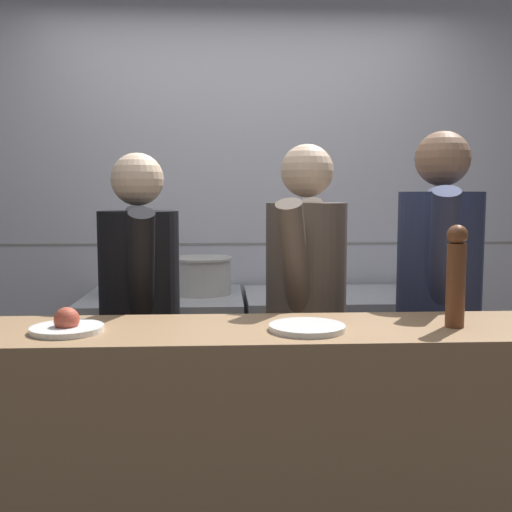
% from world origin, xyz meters
% --- Properties ---
extents(wall_back_tiled, '(8.00, 0.06, 2.60)m').
position_xyz_m(wall_back_tiled, '(0.00, 1.50, 1.30)').
color(wall_back_tiled, silver).
rests_on(wall_back_tiled, ground_plane).
extents(oven_range, '(0.83, 0.71, 0.91)m').
position_xyz_m(oven_range, '(-0.42, 1.10, 0.46)').
color(oven_range, '#38383D').
rests_on(oven_range, ground_plane).
extents(prep_counter, '(1.13, 0.65, 0.91)m').
position_xyz_m(prep_counter, '(0.58, 1.10, 0.45)').
color(prep_counter, '#B7BABF').
rests_on(prep_counter, ground_plane).
extents(pass_counter, '(2.50, 0.45, 1.02)m').
position_xyz_m(pass_counter, '(0.16, -0.18, 0.50)').
color(pass_counter, '#93704C').
rests_on(pass_counter, ground_plane).
extents(stock_pot, '(0.31, 0.31, 0.20)m').
position_xyz_m(stock_pot, '(-0.60, 1.09, 1.02)').
color(stock_pot, '#B7BABF').
rests_on(stock_pot, oven_range).
extents(sauce_pot, '(0.33, 0.33, 0.20)m').
position_xyz_m(sauce_pot, '(-0.22, 1.14, 1.01)').
color(sauce_pot, beige).
rests_on(sauce_pot, oven_range).
extents(plated_dish_main, '(0.22, 0.22, 0.08)m').
position_xyz_m(plated_dish_main, '(-0.59, -0.21, 1.03)').
color(plated_dish_main, white).
rests_on(plated_dish_main, pass_counter).
extents(plated_dish_appetiser, '(0.24, 0.24, 0.02)m').
position_xyz_m(plated_dish_appetiser, '(0.16, -0.22, 1.02)').
color(plated_dish_appetiser, white).
rests_on(plated_dish_appetiser, pass_counter).
extents(pepper_mill, '(0.07, 0.07, 0.33)m').
position_xyz_m(pepper_mill, '(0.63, -0.20, 1.19)').
color(pepper_mill, brown).
rests_on(pepper_mill, pass_counter).
extents(chef_head_cook, '(0.38, 0.70, 1.61)m').
position_xyz_m(chef_head_cook, '(-0.45, 0.40, 0.89)').
color(chef_head_cook, black).
rests_on(chef_head_cook, ground_plane).
extents(chef_sous, '(0.43, 0.70, 1.64)m').
position_xyz_m(chef_sous, '(0.24, 0.40, 0.91)').
color(chef_sous, black).
rests_on(chef_sous, ground_plane).
extents(chef_line, '(0.43, 0.73, 1.70)m').
position_xyz_m(chef_line, '(0.79, 0.38, 0.94)').
color(chef_line, black).
rests_on(chef_line, ground_plane).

